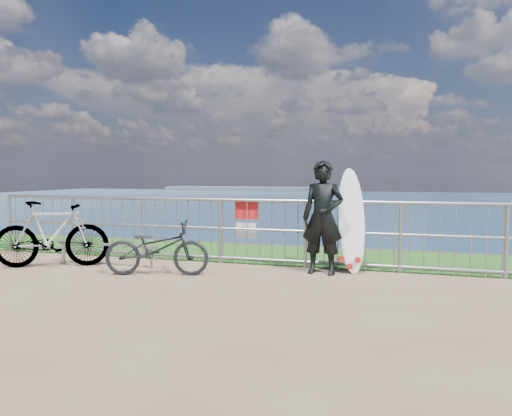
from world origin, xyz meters
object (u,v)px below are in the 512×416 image
(surfboard, at_px, (351,224))
(bicycle_far, at_px, (52,234))
(bicycle_near, at_px, (157,248))
(surfer, at_px, (323,218))

(surfboard, distance_m, bicycle_far, 4.91)
(surfboard, height_order, bicycle_near, surfboard)
(bicycle_near, xyz_separation_m, bicycle_far, (-1.99, 0.09, 0.13))
(bicycle_near, bearing_deg, surfboard, -84.10)
(bicycle_near, height_order, bicycle_far, bicycle_far)
(surfer, height_order, surfboard, surfer)
(surfboard, relative_size, bicycle_near, 1.04)
(surfer, xyz_separation_m, surfboard, (0.41, 0.26, -0.12))
(surfer, bearing_deg, bicycle_far, -166.08)
(bicycle_near, bearing_deg, surfer, -86.13)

